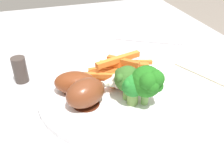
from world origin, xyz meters
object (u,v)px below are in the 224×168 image
Objects in this scene: dining_table at (109,114)px; fork at (149,41)px; carrot_fries_pile at (119,71)px; chicken_drumstick_far at (78,83)px; broccoli_floret_front at (148,82)px; pepper_shaker at (20,70)px; dinner_plate at (112,95)px; broccoli_floret_middle at (134,85)px; broccoli_floret_back at (127,79)px; chicken_drumstick_near at (87,92)px.

fork is (0.16, -0.17, 0.10)m from dining_table.
chicken_drumstick_far is (-0.03, 0.10, 0.00)m from carrot_fries_pile.
carrot_fries_pile is at bearing 8.70° from broccoli_floret_front.
carrot_fries_pile reaches higher than pepper_shaker.
fork reaches higher than dining_table.
broccoli_floret_middle is (-0.04, -0.03, 0.05)m from dinner_plate.
chicken_drumstick_far is at bearing 68.51° from fork.
broccoli_floret_back reaches higher than chicken_drumstick_near.
dinner_plate is 5.07× the size of pepper_shaker.
broccoli_floret_middle reaches higher than chicken_drumstick_near.
broccoli_floret_middle is 0.11m from chicken_drumstick_far.
chicken_drumstick_far is 0.32m from fork.
broccoli_floret_middle is at bearing 89.19° from fork.
fork is (0.25, -0.16, -0.05)m from broccoli_floret_back.
dinner_plate is at bearing 37.41° from broccoli_floret_back.
broccoli_floret_front is (-0.12, -0.04, 0.16)m from dining_table.
fork is at bearing -41.27° from carrot_fries_pile.
broccoli_floret_front is at bearing -110.32° from chicken_drumstick_near.
chicken_drumstick_far is (0.02, 0.06, 0.03)m from dinner_plate.
broccoli_floret_back is 1.21× the size of pepper_shaker.
chicken_drumstick_near is at bearing 69.68° from broccoli_floret_front.
chicken_drumstick_near is (-0.08, 0.07, 0.14)m from dining_table.
broccoli_floret_back is at bearing 42.34° from broccoli_floret_front.
chicken_drumstick_far is (-0.04, 0.08, 0.13)m from dining_table.
broccoli_floret_back is 0.08m from chicken_drumstick_near.
fork is at bearing -33.15° from broccoli_floret_back.
fork is 3.32× the size of pepper_shaker.
broccoli_floret_middle is at bearing -126.90° from chicken_drumstick_far.
dinner_plate is at bearing -70.39° from chicken_drumstick_near.
pepper_shaker is (0.05, 0.18, 0.13)m from dining_table.
broccoli_floret_back is 0.30m from fork.
dinner_plate is 0.07m from broccoli_floret_middle.
broccoli_floret_front is at bearing -125.72° from chicken_drumstick_far.
broccoli_floret_middle is at bearing 59.47° from broccoli_floret_front.
carrot_fries_pile is 0.21m from pepper_shaker.
chicken_drumstick_near is 0.04m from chicken_drumstick_far.
broccoli_floret_front is 0.31m from fork.
pepper_shaker reaches higher than fork.
carrot_fries_pile is 0.11m from chicken_drumstick_near.
chicken_drumstick_far is at bearing 54.28° from broccoli_floret_front.
broccoli_floret_front is 0.11m from carrot_fries_pile.
chicken_drumstick_far is (0.08, 0.11, -0.03)m from broccoli_floret_front.
dinner_plate is at bearing 40.09° from broccoli_floret_front.
broccoli_floret_front is 0.11m from chicken_drumstick_near.
chicken_drumstick_far is (0.07, 0.09, -0.02)m from broccoli_floret_middle.
broccoli_floret_front is 0.04m from broccoli_floret_back.
broccoli_floret_back is 0.36× the size of fork.
carrot_fries_pile is (0.08, -0.01, -0.03)m from broccoli_floret_back.
broccoli_floret_back is at bearing 86.56° from fork.
chicken_drumstick_near is at bearing 141.66° from dining_table.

